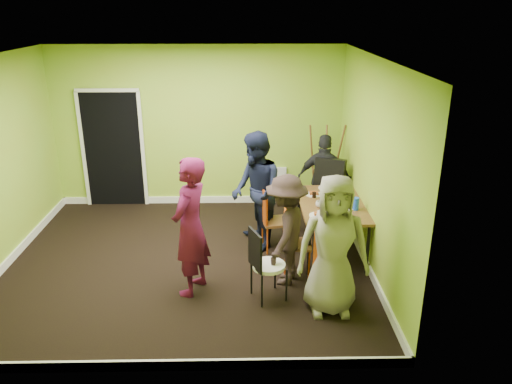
# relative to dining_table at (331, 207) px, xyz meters

# --- Properties ---
(ground) EXTENTS (5.00, 5.00, 0.00)m
(ground) POSITION_rel_dining_table_xyz_m (-2.05, -0.32, -0.70)
(ground) COLOR black
(ground) RESTS_ON ground
(room_walls) EXTENTS (5.04, 4.54, 2.82)m
(room_walls) POSITION_rel_dining_table_xyz_m (-2.07, -0.27, 0.29)
(room_walls) COLOR #9BB42E
(room_walls) RESTS_ON ground
(dining_table) EXTENTS (0.90, 1.50, 0.75)m
(dining_table) POSITION_rel_dining_table_xyz_m (0.00, 0.00, 0.00)
(dining_table) COLOR black
(dining_table) RESTS_ON ground
(chair_left_far) EXTENTS (0.45, 0.45, 0.93)m
(chair_left_far) POSITION_rel_dining_table_xyz_m (-0.87, 0.06, -0.17)
(chair_left_far) COLOR #C64912
(chair_left_far) RESTS_ON ground
(chair_left_near) EXTENTS (0.42, 0.41, 0.90)m
(chair_left_near) POSITION_rel_dining_table_xyz_m (-0.61, -0.63, -0.19)
(chair_left_near) COLOR #C64912
(chair_left_near) RESTS_ON ground
(chair_back_end) EXTENTS (0.65, 0.70, 1.15)m
(chair_back_end) POSITION_rel_dining_table_xyz_m (0.08, 0.79, 0.12)
(chair_back_end) COLOR #C64912
(chair_back_end) RESTS_ON ground
(chair_front_end) EXTENTS (0.47, 0.47, 0.97)m
(chair_front_end) POSITION_rel_dining_table_xyz_m (-0.23, -1.33, -0.15)
(chair_front_end) COLOR #C64912
(chair_front_end) RESTS_ON ground
(chair_bentwood) EXTENTS (0.47, 0.47, 0.93)m
(chair_bentwood) POSITION_rel_dining_table_xyz_m (-1.01, -1.27, -0.18)
(chair_bentwood) COLOR black
(chair_bentwood) RESTS_ON ground
(easel) EXTENTS (0.62, 0.58, 1.55)m
(easel) POSITION_rel_dining_table_xyz_m (0.14, 1.57, 0.07)
(easel) COLOR brown
(easel) RESTS_ON ground
(plate_near_left) EXTENTS (0.25, 0.25, 0.01)m
(plate_near_left) POSITION_rel_dining_table_xyz_m (-0.21, 0.33, 0.06)
(plate_near_left) COLOR white
(plate_near_left) RESTS_ON dining_table
(plate_near_right) EXTENTS (0.27, 0.27, 0.01)m
(plate_near_right) POSITION_rel_dining_table_xyz_m (-0.24, -0.46, 0.06)
(plate_near_right) COLOR white
(plate_near_right) RESTS_ON dining_table
(plate_far_back) EXTENTS (0.27, 0.27, 0.01)m
(plate_far_back) POSITION_rel_dining_table_xyz_m (0.03, 0.61, 0.06)
(plate_far_back) COLOR white
(plate_far_back) RESTS_ON dining_table
(plate_far_front) EXTENTS (0.25, 0.25, 0.01)m
(plate_far_front) POSITION_rel_dining_table_xyz_m (-0.04, -0.56, 0.06)
(plate_far_front) COLOR white
(plate_far_front) RESTS_ON dining_table
(plate_wall_back) EXTENTS (0.24, 0.24, 0.01)m
(plate_wall_back) POSITION_rel_dining_table_xyz_m (0.24, 0.20, 0.06)
(plate_wall_back) COLOR white
(plate_wall_back) RESTS_ON dining_table
(plate_wall_front) EXTENTS (0.21, 0.21, 0.01)m
(plate_wall_front) POSITION_rel_dining_table_xyz_m (0.20, -0.19, 0.06)
(plate_wall_front) COLOR white
(plate_wall_front) RESTS_ON dining_table
(thermos) EXTENTS (0.06, 0.06, 0.20)m
(thermos) POSITION_rel_dining_table_xyz_m (0.00, 0.01, 0.16)
(thermos) COLOR white
(thermos) RESTS_ON dining_table
(blue_bottle) EXTENTS (0.08, 0.08, 0.18)m
(blue_bottle) POSITION_rel_dining_table_xyz_m (0.29, -0.26, 0.14)
(blue_bottle) COLOR blue
(blue_bottle) RESTS_ON dining_table
(orange_bottle) EXTENTS (0.04, 0.04, 0.07)m
(orange_bottle) POSITION_rel_dining_table_xyz_m (-0.07, 0.17, 0.09)
(orange_bottle) COLOR #C64912
(orange_bottle) RESTS_ON dining_table
(glass_mid) EXTENTS (0.06, 0.06, 0.08)m
(glass_mid) POSITION_rel_dining_table_xyz_m (-0.22, 0.22, 0.10)
(glass_mid) COLOR black
(glass_mid) RESTS_ON dining_table
(glass_back) EXTENTS (0.06, 0.06, 0.09)m
(glass_back) POSITION_rel_dining_table_xyz_m (0.08, 0.41, 0.10)
(glass_back) COLOR black
(glass_back) RESTS_ON dining_table
(glass_front) EXTENTS (0.07, 0.07, 0.09)m
(glass_front) POSITION_rel_dining_table_xyz_m (0.04, -0.42, 0.10)
(glass_front) COLOR black
(glass_front) RESTS_ON dining_table
(cup_a) EXTENTS (0.11, 0.11, 0.09)m
(cup_a) POSITION_rel_dining_table_xyz_m (-0.20, -0.15, 0.10)
(cup_a) COLOR white
(cup_a) RESTS_ON dining_table
(cup_b) EXTENTS (0.11, 0.11, 0.10)m
(cup_b) POSITION_rel_dining_table_xyz_m (0.21, -0.00, 0.10)
(cup_b) COLOR white
(cup_b) RESTS_ON dining_table
(person_standing) EXTENTS (0.62, 0.75, 1.76)m
(person_standing) POSITION_rel_dining_table_xyz_m (-1.90, -1.06, 0.19)
(person_standing) COLOR #530E34
(person_standing) RESTS_ON ground
(person_left_far) EXTENTS (0.86, 1.00, 1.75)m
(person_left_far) POSITION_rel_dining_table_xyz_m (-1.08, 0.16, 0.18)
(person_left_far) COLOR black
(person_left_far) RESTS_ON ground
(person_left_near) EXTENTS (0.83, 1.07, 1.46)m
(person_left_near) POSITION_rel_dining_table_xyz_m (-0.72, -0.86, 0.03)
(person_left_near) COLOR black
(person_left_near) RESTS_ON ground
(person_back_end) EXTENTS (0.94, 0.57, 1.49)m
(person_back_end) POSITION_rel_dining_table_xyz_m (0.05, 1.02, 0.05)
(person_back_end) COLOR black
(person_back_end) RESTS_ON ground
(person_front_end) EXTENTS (0.83, 0.54, 1.69)m
(person_front_end) POSITION_rel_dining_table_xyz_m (-0.23, -1.53, 0.15)
(person_front_end) COLOR gray
(person_front_end) RESTS_ON ground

